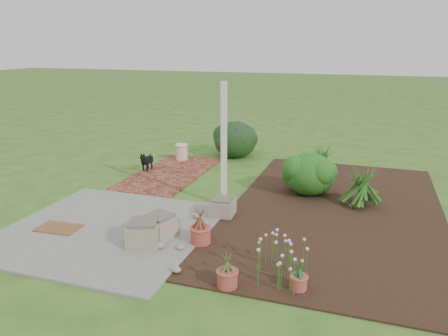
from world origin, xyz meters
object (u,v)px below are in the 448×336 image
(evergreen_shrub, at_px, (310,173))
(cream_ceramic_urn, at_px, (182,152))
(black_dog, at_px, (146,160))
(stone_trough_near, at_px, (144,234))

(evergreen_shrub, bearing_deg, cream_ceramic_urn, 155.90)
(black_dog, distance_m, cream_ceramic_urn, 1.35)
(black_dog, bearing_deg, cream_ceramic_urn, 71.96)
(evergreen_shrub, bearing_deg, stone_trough_near, -122.84)
(cream_ceramic_urn, height_order, evergreen_shrub, evergreen_shrub)
(stone_trough_near, xyz_separation_m, cream_ceramic_urn, (-1.61, 5.09, 0.04))
(black_dog, bearing_deg, stone_trough_near, -62.37)
(black_dog, relative_size, evergreen_shrub, 0.48)
(black_dog, distance_m, evergreen_shrub, 4.23)
(stone_trough_near, height_order, cream_ceramic_urn, cream_ceramic_urn)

